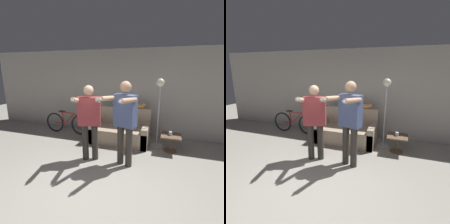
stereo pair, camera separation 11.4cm
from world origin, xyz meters
The scene contains 10 objects.
ground_plane centered at (0.00, 0.00, 0.00)m, with size 16.00×16.00×0.00m, color gray.
wall_back centered at (0.00, 3.10, 1.30)m, with size 10.00×0.05×2.60m.
couch centered at (-0.06, 2.39, 0.28)m, with size 1.63×0.90×0.92m.
person_left centered at (-0.41, 1.14, 0.99)m, with size 0.67×0.78×1.68m.
person_right centered at (0.37, 1.14, 1.05)m, with size 0.64×0.77×1.79m.
cat centered at (0.39, 2.72, 1.00)m, with size 0.52×0.12×0.17m.
floor_lamp centered at (0.97, 2.35, 1.30)m, with size 0.31×0.31×1.79m.
side_table centered at (1.31, 2.15, 0.31)m, with size 0.48×0.48×0.42m.
cup centered at (1.30, 2.14, 0.47)m, with size 0.08×0.08×0.09m.
bicycle centered at (-1.83, 2.46, 0.34)m, with size 1.56×0.07×0.73m.
Camera 2 is at (1.29, -2.12, 2.01)m, focal length 28.00 mm.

